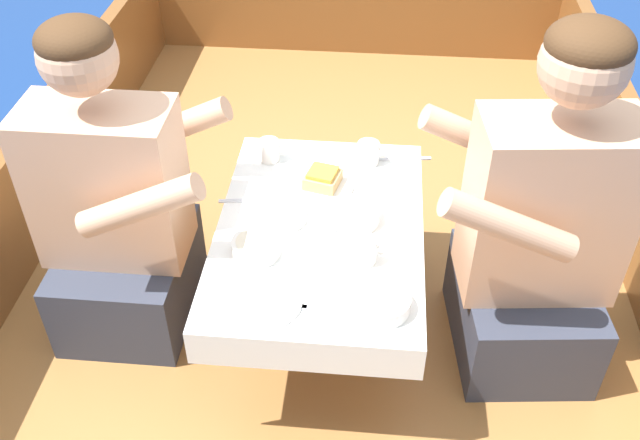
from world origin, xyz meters
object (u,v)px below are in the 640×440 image
person_port (117,214)px  coffee_cup_starboard (363,250)px  coffee_cup_port (369,152)px  coffee_cup_center (270,150)px  sandwich (323,178)px  person_starboard (538,237)px

person_port → coffee_cup_starboard: bearing=-12.5°
coffee_cup_port → coffee_cup_starboard: bearing=-89.6°
coffee_cup_port → coffee_cup_starboard: (0.00, -0.44, -0.00)m
coffee_cup_starboard → coffee_cup_center: 0.52m
sandwich → coffee_cup_center: 0.21m
sandwich → coffee_cup_starboard: (0.13, -0.30, 0.00)m
person_starboard → coffee_cup_port: size_ratio=10.84×
coffee_cup_center → coffee_cup_starboard: bearing=-54.5°
person_port → coffee_cup_center: bearing=34.1°
person_starboard → coffee_cup_starboard: person_starboard is taller
person_starboard → coffee_cup_starboard: bearing=9.0°
coffee_cup_port → person_port: bearing=-157.7°
person_port → coffee_cup_center: person_port is taller
person_port → person_starboard: (1.16, -0.03, 0.03)m
person_starboard → coffee_cup_starboard: size_ratio=10.29×
coffee_cup_starboard → person_starboard: bearing=15.0°
person_port → coffee_cup_starboard: size_ratio=9.71×
coffee_cup_port → coffee_cup_center: same height
person_port → coffee_cup_starboard: (0.70, -0.15, 0.06)m
person_port → coffee_cup_center: size_ratio=10.80×
person_port → coffee_cup_port: bearing=22.0°
coffee_cup_center → person_port: bearing=-145.6°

